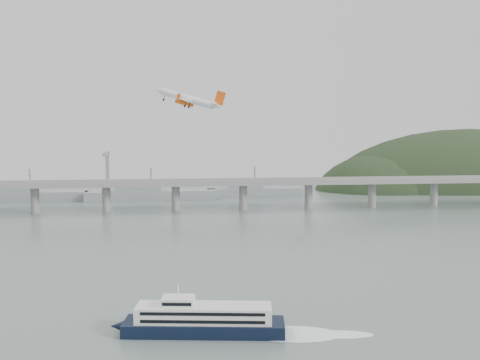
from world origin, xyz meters
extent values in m
plane|color=slate|center=(0.00, 0.00, 0.00)|extent=(900.00, 900.00, 0.00)
cube|color=gray|center=(0.00, 200.00, 20.00)|extent=(800.00, 22.00, 2.20)
cube|color=gray|center=(0.00, 189.50, 22.00)|extent=(800.00, 0.60, 1.80)
cube|color=gray|center=(0.00, 210.50, 22.00)|extent=(800.00, 0.60, 1.80)
cylinder|color=gray|center=(-130.00, 200.00, 9.50)|extent=(6.00, 6.00, 21.00)
cylinder|color=gray|center=(-80.00, 200.00, 9.50)|extent=(6.00, 6.00, 21.00)
cylinder|color=gray|center=(-30.00, 200.00, 9.50)|extent=(6.00, 6.00, 21.00)
cylinder|color=gray|center=(20.00, 200.00, 9.50)|extent=(6.00, 6.00, 21.00)
cylinder|color=gray|center=(70.00, 200.00, 9.50)|extent=(6.00, 6.00, 21.00)
cylinder|color=gray|center=(120.00, 200.00, 9.50)|extent=(6.00, 6.00, 21.00)
cylinder|color=gray|center=(170.00, 200.00, 9.50)|extent=(6.00, 6.00, 21.00)
ellipsoid|color=black|center=(270.00, 330.00, -18.00)|extent=(320.00, 150.00, 156.00)
ellipsoid|color=black|center=(175.00, 320.00, -12.00)|extent=(140.00, 110.00, 96.00)
cube|color=gray|center=(-150.00, 270.00, 4.00)|extent=(95.67, 20.15, 8.00)
cube|color=gray|center=(-159.50, 270.00, 12.00)|extent=(33.90, 15.02, 8.00)
cylinder|color=gray|center=(-150.00, 270.00, 20.00)|extent=(1.60, 1.60, 14.00)
cube|color=gray|center=(-50.00, 265.00, 4.00)|extent=(110.55, 21.43, 8.00)
cube|color=gray|center=(-61.00, 265.00, 12.00)|extent=(39.01, 16.73, 8.00)
cylinder|color=gray|center=(-50.00, 265.00, 20.00)|extent=(1.60, 1.60, 14.00)
cube|color=gray|center=(40.00, 275.00, 4.00)|extent=(85.00, 13.60, 8.00)
cube|color=gray|center=(31.50, 275.00, 12.00)|extent=(29.75, 11.90, 8.00)
cylinder|color=gray|center=(40.00, 275.00, 20.00)|extent=(1.60, 1.60, 14.00)
cube|color=gray|center=(-90.00, 300.00, 20.00)|extent=(3.00, 3.00, 40.00)
cube|color=gray|center=(-90.00, 290.00, 38.00)|extent=(3.00, 28.00, 3.00)
cube|color=black|center=(-23.61, -49.72, 1.91)|extent=(49.02, 18.43, 3.83)
cone|color=black|center=(-49.16, -45.90, 1.91)|extent=(5.30, 4.49, 3.83)
cube|color=white|center=(-23.61, -49.72, 6.22)|extent=(41.16, 15.40, 4.78)
cube|color=black|center=(-24.33, -54.50, 7.46)|extent=(35.98, 5.53, 0.96)
cube|color=black|center=(-24.33, -54.50, 5.17)|extent=(35.98, 5.53, 0.96)
cube|color=black|center=(-22.90, -44.94, 7.46)|extent=(35.98, 5.53, 0.96)
cube|color=black|center=(-22.90, -44.94, 5.17)|extent=(35.98, 5.53, 0.96)
cube|color=white|center=(-31.18, -48.59, 9.86)|extent=(10.45, 8.04, 2.49)
cube|color=black|center=(-31.68, -51.95, 9.86)|extent=(8.53, 1.39, 0.96)
cylinder|color=white|center=(-31.18, -48.59, 12.92)|extent=(0.54, 0.54, 3.83)
ellipsoid|color=white|center=(2.89, -53.68, 0.05)|extent=(29.29, 17.70, 0.19)
ellipsoid|color=white|center=(16.14, -55.66, 0.05)|extent=(21.46, 9.87, 0.19)
cylinder|color=white|center=(-23.69, 106.47, 77.53)|extent=(30.07, 18.63, 12.67)
cone|color=white|center=(-39.62, 113.91, 82.48)|extent=(6.81, 6.18, 5.25)
cone|color=white|center=(-7.10, 98.75, 72.97)|extent=(7.66, 6.33, 5.56)
cube|color=white|center=(-23.00, 106.08, 76.12)|extent=(21.00, 37.71, 3.89)
cube|color=white|center=(-7.89, 99.17, 74.05)|extent=(8.88, 13.99, 1.96)
cube|color=#EF5610|center=(-5.88, 98.45, 77.36)|extent=(6.63, 2.96, 8.55)
cylinder|color=#EF5610|center=(-22.34, 112.61, 74.73)|extent=(5.95, 4.80, 3.86)
cylinder|color=black|center=(-24.43, 113.58, 75.38)|extent=(2.12, 2.75, 2.64)
cube|color=white|center=(-22.04, 112.53, 75.83)|extent=(2.97, 1.52, 2.11)
cylinder|color=#EF5610|center=(-27.49, 101.17, 75.37)|extent=(5.95, 4.80, 3.86)
cylinder|color=black|center=(-29.58, 102.14, 76.02)|extent=(2.12, 2.75, 2.64)
cube|color=white|center=(-27.19, 101.09, 76.46)|extent=(2.97, 1.52, 2.11)
cylinder|color=black|center=(-22.33, 108.92, 74.00)|extent=(1.26, 0.73, 2.77)
cylinder|color=black|center=(-22.66, 109.01, 72.79)|extent=(1.62, 1.01, 1.57)
cylinder|color=black|center=(-24.76, 103.52, 74.30)|extent=(1.26, 0.73, 2.77)
cylinder|color=black|center=(-25.10, 103.60, 73.09)|extent=(1.62, 1.01, 1.57)
cylinder|color=black|center=(-36.49, 112.27, 78.17)|extent=(1.26, 0.73, 2.77)
cylinder|color=black|center=(-36.83, 112.35, 76.96)|extent=(1.62, 1.01, 1.57)
cube|color=#EF5610|center=(-12.68, 122.74, 75.84)|extent=(2.42, 1.14, 3.14)
cube|color=#EF5610|center=(-28.59, 87.38, 77.80)|extent=(2.42, 1.14, 3.14)
camera|label=1|loc=(-32.62, -212.29, 61.28)|focal=42.00mm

